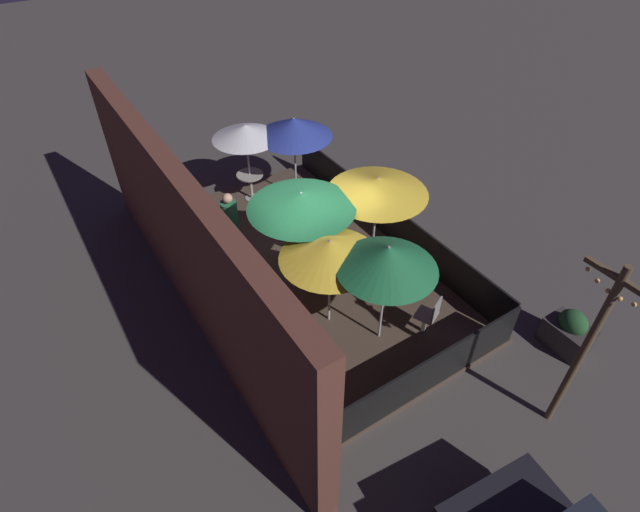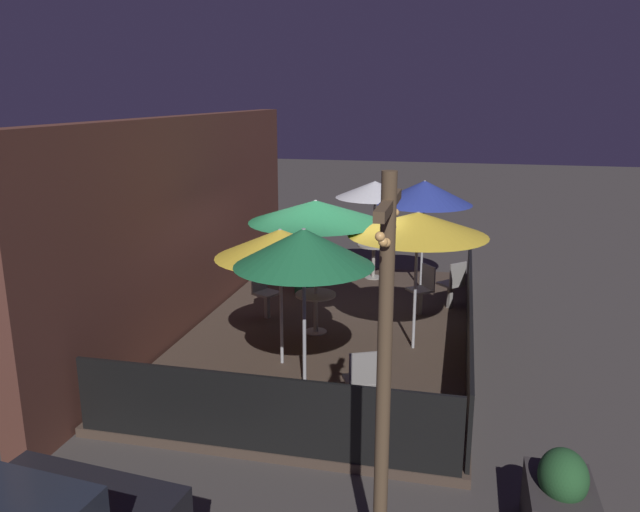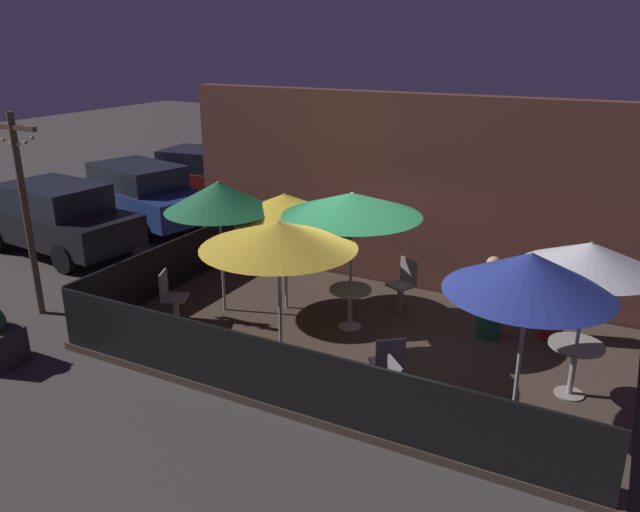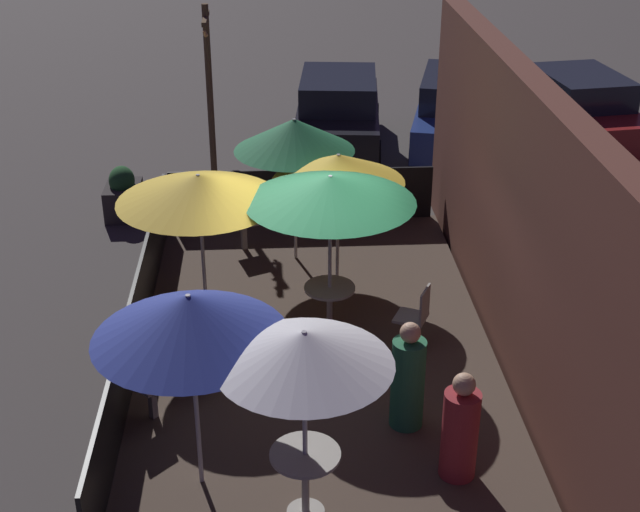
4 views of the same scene
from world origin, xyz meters
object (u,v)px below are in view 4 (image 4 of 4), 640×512
patio_umbrella_5 (189,317)px  dining_table_1 (330,297)px  patio_umbrella_0 (304,348)px  patio_umbrella_3 (199,188)px  patio_chair_2 (196,358)px  parked_car_0 (338,111)px  patio_umbrella_2 (294,135)px  dining_table_0 (305,467)px  patio_chair_3 (416,316)px  patio_umbrella_1 (330,189)px  patron_0 (460,431)px  planter_box (123,195)px  light_post (210,92)px  parked_car_2 (578,109)px  patron_1 (408,380)px  parked_car_1 (459,110)px  patio_umbrella_4 (338,168)px  patio_chair_0 (147,378)px  patio_chair_1 (242,219)px

patio_umbrella_5 → dining_table_1: (-3.01, 1.60, -1.52)m
patio_umbrella_0 → patio_umbrella_3: 4.06m
patio_umbrella_3 → patio_chair_2: 2.29m
parked_car_0 → patio_umbrella_2: bearing=-5.7°
patio_umbrella_2 → patio_umbrella_5: (5.30, -1.21, -0.03)m
dining_table_0 → patio_chair_2: bearing=-150.3°
patio_umbrella_3 → patio_chair_3: 3.33m
parked_car_0 → patio_chair_3: bearing=8.5°
patio_umbrella_1 → patron_0: patio_umbrella_1 is taller
patio_umbrella_5 → patio_chair_3: patio_umbrella_5 is taller
patio_chair_3 → planter_box: size_ratio=1.00×
light_post → parked_car_2: size_ratio=0.87×
patio_umbrella_3 → parked_car_0: bearing=161.9°
patron_1 → parked_car_1: size_ratio=0.30×
light_post → parked_car_2: 8.17m
patio_umbrella_4 → light_post: (-3.97, -2.05, 0.00)m
patio_umbrella_2 → patio_umbrella_3: 2.39m
patio_umbrella_3 → patio_chair_3: size_ratio=2.40×
light_post → parked_car_1: bearing=114.6°
patio_umbrella_2 → patio_chair_3: 3.56m
dining_table_1 → patio_chair_0: 2.90m
dining_table_1 → parked_car_0: size_ratio=0.17×
patio_umbrella_5 → light_post: light_post is taller
patio_umbrella_5 → parked_car_0: size_ratio=0.54×
patio_chair_3 → patio_umbrella_5: bearing=68.0°
dining_table_1 → patio_chair_1: patio_chair_1 is taller
dining_table_1 → planter_box: planter_box is taller
patio_chair_2 → dining_table_0: bearing=-98.4°
patio_umbrella_4 → patio_umbrella_5: (4.37, -1.81, 0.17)m
patron_1 → parked_car_0: (-9.89, -0.04, 0.10)m
patron_1 → light_post: bearing=138.6°
dining_table_1 → light_post: 5.80m
dining_table_1 → patron_0: size_ratio=0.54×
patio_umbrella_0 → patio_umbrella_1: (-3.56, 0.49, 0.13)m
dining_table_1 → parked_car_1: (-7.70, 3.32, 0.18)m
dining_table_0 → patio_chair_2: patio_chair_2 is taller
patio_chair_0 → patio_umbrella_4: bearing=96.3°
patio_chair_0 → patio_chair_2: 0.68m
patio_umbrella_4 → patio_chair_1: patio_umbrella_4 is taller
patio_umbrella_0 → patio_umbrella_5: patio_umbrella_5 is taller
patio_umbrella_5 → patio_chair_0: 2.09m
parked_car_2 → patio_umbrella_0: bearing=-37.4°
light_post → parked_car_1: size_ratio=0.78×
patio_chair_1 → patio_umbrella_1: bearing=0.0°
parked_car_0 → patron_0: bearing=8.3°
patio_umbrella_2 → parked_car_2: 8.37m
patio_chair_3 → patron_1: patron_1 is taller
dining_table_0 → patio_umbrella_5: bearing=-116.5°
patron_1 → parked_car_0: 9.89m
patio_chair_1 → patron_1: (4.88, 2.02, 0.10)m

